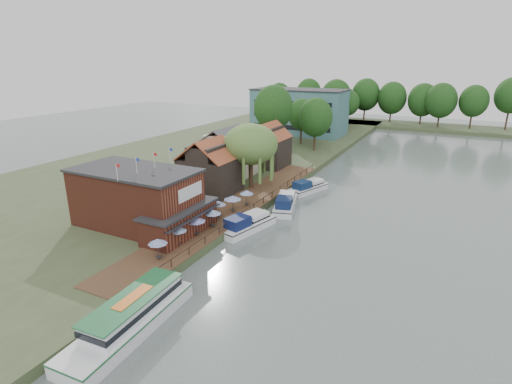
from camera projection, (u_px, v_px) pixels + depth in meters
The scene contains 28 objects.
ground at pixel (255, 255), 44.68m from camera, with size 260.00×260.00×0.00m, color #4B5754.
land_bank at pixel (206, 158), 87.04m from camera, with size 50.00×140.00×1.00m, color #384728.
quay_deck at pixel (237, 207), 56.25m from camera, with size 6.00×50.00×0.10m, color #47301E.
quay_rail at pixel (256, 206), 55.37m from camera, with size 0.20×49.00×1.00m, color black, non-canonical shape.
pub at pixel (149, 200), 48.40m from camera, with size 20.00×11.00×7.30m, color maroon, non-canonical shape.
hotel_block at pixel (299, 111), 111.11m from camera, with size 25.40×12.40×12.30m, color #38666B, non-canonical shape.
cottage_a at pixel (210, 166), 61.33m from camera, with size 8.60×7.60×8.50m, color black, non-canonical shape.
cottage_b at pixel (227, 152), 71.08m from camera, with size 9.60×8.60×8.50m, color beige, non-canonical shape.
cottage_c at pixel (268, 145), 76.97m from camera, with size 7.60×7.60×8.50m, color black, non-canonical shape.
willow at pixel (251, 156), 63.31m from camera, with size 8.60×8.60×10.43m, color #476B2D, non-canonical shape.
umbrella_0 at pixel (158, 249), 40.93m from camera, with size 2.03×2.03×2.38m, color navy, non-canonical shape.
umbrella_1 at pixel (177, 236), 43.98m from camera, with size 2.15×2.15×2.38m, color navy, non-canonical shape.
umbrella_2 at pixel (196, 227), 46.56m from camera, with size 2.37×2.37×2.38m, color navy, non-canonical shape.
umbrella_3 at pixel (213, 219), 48.90m from camera, with size 2.17×2.17×2.38m, color #1B4499, non-canonical shape.
umbrella_4 at pixel (218, 209), 51.92m from camera, with size 1.99×1.99×2.38m, color navy, non-canonical shape.
umbrella_5 at pixel (233, 204), 53.86m from camera, with size 2.40×2.40×2.38m, color navy, non-canonical shape.
umbrella_6 at pixel (247, 198), 56.12m from camera, with size 1.97×1.97×2.38m, color #1C459C, non-canonical shape.
cruiser_0 at pixel (247, 222), 50.79m from camera, with size 3.15×9.74×2.35m, color white, non-canonical shape.
cruiser_1 at pixel (285, 202), 58.09m from camera, with size 3.13×9.70×2.34m, color silver, non-canonical shape.
cruiser_2 at pixel (308, 186), 65.82m from camera, with size 2.90×9.00×2.15m, color silver, non-canonical shape.
tour_boat at pixel (129, 316), 31.70m from camera, with size 3.69×13.07×2.85m, color silver, non-canonical shape.
swan at pixel (159, 305), 35.23m from camera, with size 0.44×0.44×0.44m, color white.
bank_tree_0 at pixel (273, 120), 86.30m from camera, with size 8.38×8.38×14.86m, color #143811, non-canonical shape.
bank_tree_1 at pixel (315, 124), 90.02m from camera, with size 7.62×7.62×11.93m, color #143811, non-canonical shape.
bank_tree_2 at pixel (301, 121), 97.33m from camera, with size 6.58×6.58×11.05m, color #143811, non-canonical shape.
bank_tree_3 at pixel (346, 111), 113.17m from camera, with size 6.27×6.27×12.12m, color #143811, non-canonical shape.
bank_tree_4 at pixel (334, 108), 122.06m from camera, with size 8.72×8.72×11.49m, color #143811, non-canonical shape.
bank_tree_5 at pixel (348, 107), 128.58m from camera, with size 7.09×7.09×10.79m, color #143811, non-canonical shape.
Camera 1 is at (18.32, -35.76, 20.77)m, focal length 28.00 mm.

